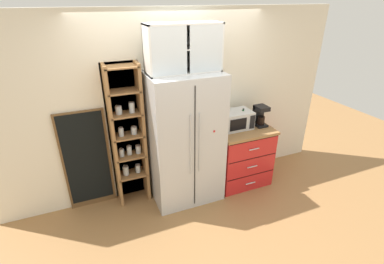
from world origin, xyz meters
TOP-DOWN VIEW (x-y plane):
  - ground_plane at (0.00, 0.00)m, footprint 10.65×10.65m
  - wall_back_cream at (0.00, 0.40)m, footprint 4.95×0.10m
  - refrigerator at (0.00, 0.02)m, footprint 0.94×0.68m
  - pantry_shelf_column at (-0.72, 0.28)m, footprint 0.47×0.30m
  - counter_cabinet at (0.91, 0.03)m, footprint 0.84×0.67m
  - microwave at (0.82, 0.08)m, footprint 0.44×0.33m
  - coffee_maker at (1.19, 0.04)m, footprint 0.17×0.20m
  - mug_red at (0.91, 0.10)m, footprint 0.12×0.08m
  - mug_navy at (0.91, 0.06)m, footprint 0.11×0.07m
  - bottle_clear at (0.91, 0.08)m, footprint 0.06×0.06m
  - bottle_green at (0.91, 0.06)m, footprint 0.06×0.06m
  - upper_cabinet at (0.00, 0.07)m, footprint 0.90×0.32m
  - chalkboard_menu at (-1.28, 0.33)m, footprint 0.60×0.04m

SIDE VIEW (x-z plane):
  - ground_plane at x=0.00m, z-range 0.00..0.00m
  - counter_cabinet at x=0.91m, z-range 0.00..0.91m
  - chalkboard_menu at x=-1.28m, z-range 0.00..1.40m
  - refrigerator at x=0.00m, z-range 0.00..1.82m
  - mug_navy at x=0.91m, z-range 0.91..1.00m
  - mug_red at x=0.91m, z-range 0.91..1.00m
  - pantry_shelf_column at x=-0.72m, z-range 0.02..1.97m
  - bottle_clear at x=0.91m, z-range 0.89..1.16m
  - microwave at x=0.82m, z-range 0.91..1.17m
  - bottle_green at x=0.91m, z-range 0.89..1.19m
  - coffee_maker at x=1.19m, z-range 0.91..1.22m
  - wall_back_cream at x=0.00m, z-range 0.00..2.55m
  - upper_cabinet at x=0.00m, z-range 1.81..2.39m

